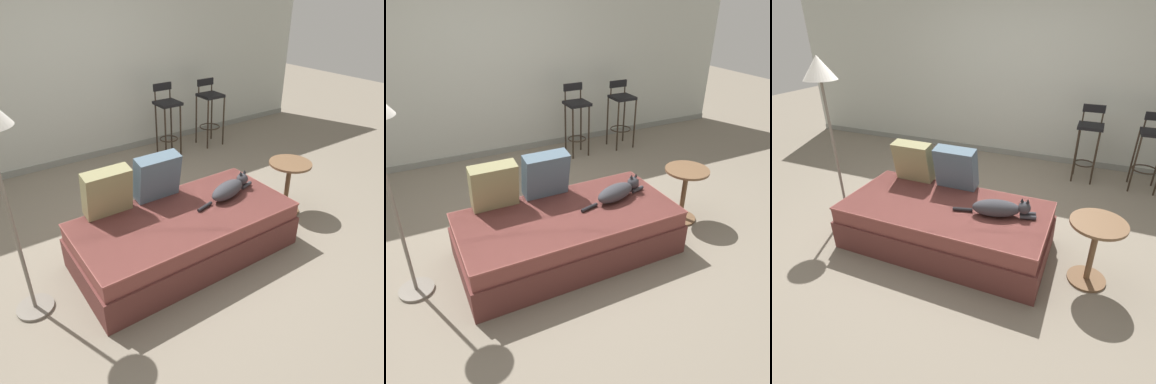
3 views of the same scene
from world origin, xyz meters
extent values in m
plane|color=slate|center=(0.00, 0.00, 0.00)|extent=(16.00, 16.00, 0.00)
cube|color=#B7BCB2|center=(0.00, 2.25, 1.30)|extent=(8.00, 0.10, 2.60)
cube|color=gray|center=(0.00, 2.20, 0.04)|extent=(8.00, 0.02, 0.09)
cube|color=brown|center=(0.00, -0.40, 0.14)|extent=(1.95, 0.95, 0.29)
cube|color=brown|center=(0.00, -0.40, 0.37)|extent=(1.91, 0.91, 0.16)
cube|color=brown|center=(0.00, -0.40, 0.44)|extent=(1.93, 0.92, 0.02)
cube|color=#847F56|center=(-0.54, -0.03, 0.66)|extent=(0.41, 0.22, 0.43)
cube|color=#4C6070|center=(-0.05, -0.03, 0.66)|extent=(0.42, 0.23, 0.44)
ellipsoid|color=#333338|center=(0.49, -0.39, 0.52)|extent=(0.45, 0.27, 0.15)
sphere|color=#333338|center=(0.73, -0.33, 0.54)|extent=(0.11, 0.11, 0.11)
cone|color=black|center=(0.70, -0.33, 0.61)|extent=(0.03, 0.03, 0.04)
cone|color=black|center=(0.75, -0.33, 0.61)|extent=(0.03, 0.03, 0.04)
cylinder|color=#333338|center=(0.77, -0.35, 0.47)|extent=(0.14, 0.07, 0.04)
cylinder|color=#333338|center=(0.75, -0.29, 0.47)|extent=(0.14, 0.07, 0.04)
cylinder|color=black|center=(0.19, -0.44, 0.46)|extent=(0.18, 0.08, 0.03)
cylinder|color=#2D2319|center=(0.99, 1.55, 0.37)|extent=(0.02, 0.02, 0.74)
cylinder|color=#2D2319|center=(1.24, 1.55, 0.37)|extent=(0.02, 0.02, 0.74)
cylinder|color=#2D2319|center=(0.99, 1.80, 0.37)|extent=(0.02, 0.02, 0.74)
cylinder|color=#2D2319|center=(1.24, 1.80, 0.37)|extent=(0.02, 0.02, 0.74)
torus|color=#2D2319|center=(1.11, 1.68, 0.24)|extent=(0.27, 0.27, 0.02)
cube|color=black|center=(1.11, 1.68, 0.76)|extent=(0.32, 0.32, 0.04)
cylinder|color=#2D2319|center=(0.99, 1.81, 0.85)|extent=(0.02, 0.02, 0.22)
cylinder|color=#2D2319|center=(1.23, 1.81, 0.85)|extent=(0.02, 0.02, 0.22)
cube|color=black|center=(1.11, 1.81, 0.96)|extent=(0.28, 0.03, 0.10)
cylinder|color=#2D2319|center=(1.71, 1.53, 0.37)|extent=(0.02, 0.02, 0.74)
cylinder|color=#2D2319|center=(1.71, 1.83, 0.37)|extent=(0.02, 0.02, 0.74)
torus|color=#2D2319|center=(1.85, 1.68, 0.28)|extent=(0.32, 0.32, 0.02)
cube|color=black|center=(1.85, 1.68, 0.76)|extent=(0.32, 0.32, 0.04)
cylinder|color=#2D2319|center=(1.73, 1.81, 0.84)|extent=(0.02, 0.02, 0.19)
cylinder|color=brown|center=(1.33, -0.40, 0.28)|extent=(0.05, 0.05, 0.56)
cylinder|color=brown|center=(1.33, -0.40, 0.01)|extent=(0.32, 0.32, 0.02)
cylinder|color=brown|center=(1.33, -0.40, 0.57)|extent=(0.44, 0.44, 0.02)
cylinder|color=slate|center=(-1.33, -0.30, 0.01)|extent=(0.28, 0.28, 0.02)
cylinder|color=slate|center=(-1.33, -0.30, 0.74)|extent=(0.03, 0.03, 1.47)
cone|color=silver|center=(-1.33, -0.30, 1.58)|extent=(0.32, 0.32, 0.22)
camera|label=1|loc=(-1.53, -2.71, 2.20)|focal=35.00mm
camera|label=2|loc=(-1.16, -2.95, 2.19)|focal=35.00mm
camera|label=3|loc=(1.16, -2.72, 1.96)|focal=30.00mm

